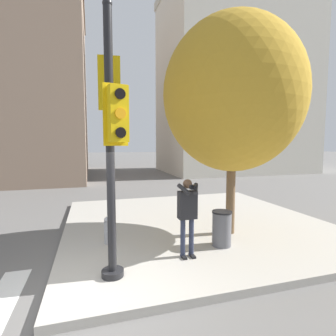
# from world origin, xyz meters

# --- Properties ---
(ground_plane) EXTENTS (160.00, 160.00, 0.00)m
(ground_plane) POSITION_xyz_m (0.00, 0.00, 0.00)
(ground_plane) COLOR slate
(sidewalk_corner) EXTENTS (8.00, 8.00, 0.16)m
(sidewalk_corner) POSITION_xyz_m (3.50, 3.50, 0.08)
(sidewalk_corner) COLOR #ADA89E
(sidewalk_corner) RESTS_ON ground_plane
(traffic_signal_pole) EXTENTS (0.49, 1.31, 4.97)m
(traffic_signal_pole) POSITION_xyz_m (0.68, 0.61, 2.95)
(traffic_signal_pole) COLOR black
(traffic_signal_pole) RESTS_ON sidewalk_corner
(person_photographer) EXTENTS (0.50, 0.53, 1.72)m
(person_photographer) POSITION_xyz_m (2.29, 1.02, 1.20)
(person_photographer) COLOR black
(person_photographer) RESTS_ON sidewalk_corner
(street_tree) EXTENTS (3.73, 3.73, 5.84)m
(street_tree) POSITION_xyz_m (3.99, 2.14, 3.95)
(street_tree) COLOR brown
(street_tree) RESTS_ON sidewalk_corner
(fire_hydrant) EXTENTS (0.16, 0.22, 0.68)m
(fire_hydrant) POSITION_xyz_m (0.65, 2.30, 0.50)
(fire_hydrant) COLOR #99999E
(fire_hydrant) RESTS_ON sidewalk_corner
(trash_bin) EXTENTS (0.48, 0.48, 0.86)m
(trash_bin) POSITION_xyz_m (3.32, 1.37, 0.59)
(trash_bin) COLOR #5B5B60
(trash_bin) RESTS_ON sidewalk_corner
(building_right) EXTENTS (13.42, 8.79, 16.76)m
(building_right) POSITION_xyz_m (13.55, 18.46, 8.39)
(building_right) COLOR beige
(building_right) RESTS_ON ground_plane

